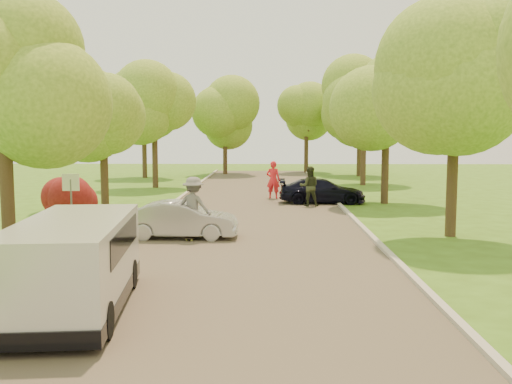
# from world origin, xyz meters

# --- Properties ---
(ground) EXTENTS (100.00, 100.00, 0.00)m
(ground) POSITION_xyz_m (0.00, 0.00, 0.00)
(ground) COLOR #3F6618
(ground) RESTS_ON ground
(road) EXTENTS (8.00, 60.00, 0.01)m
(road) POSITION_xyz_m (0.00, 8.00, 0.01)
(road) COLOR #4C4438
(road) RESTS_ON ground
(curb_left) EXTENTS (0.18, 60.00, 0.12)m
(curb_left) POSITION_xyz_m (-4.05, 8.00, 0.06)
(curb_left) COLOR #B2AD9E
(curb_left) RESTS_ON ground
(curb_right) EXTENTS (0.18, 60.00, 0.12)m
(curb_right) POSITION_xyz_m (4.05, 8.00, 0.06)
(curb_right) COLOR #B2AD9E
(curb_right) RESTS_ON ground
(street_sign) EXTENTS (0.55, 0.06, 2.17)m
(street_sign) POSITION_xyz_m (-5.80, 4.00, 1.56)
(street_sign) COLOR #59595E
(street_sign) RESTS_ON ground
(red_shrub) EXTENTS (1.70, 1.70, 1.95)m
(red_shrub) POSITION_xyz_m (-6.30, 5.50, 1.10)
(red_shrub) COLOR #382619
(red_shrub) RESTS_ON ground
(tree_l_mida) EXTENTS (4.71, 4.60, 7.39)m
(tree_l_mida) POSITION_xyz_m (-6.30, 1.00, 5.17)
(tree_l_mida) COLOR #382619
(tree_l_mida) RESTS_ON ground
(tree_l_midb) EXTENTS (4.30, 4.20, 6.62)m
(tree_l_midb) POSITION_xyz_m (-6.81, 12.00, 4.59)
(tree_l_midb) COLOR #382619
(tree_l_midb) RESTS_ON ground
(tree_l_far) EXTENTS (4.92, 4.80, 7.79)m
(tree_l_far) POSITION_xyz_m (-6.39, 22.00, 5.47)
(tree_l_far) COLOR #382619
(tree_l_far) RESTS_ON ground
(tree_r_mida) EXTENTS (5.13, 5.00, 7.95)m
(tree_r_mida) POSITION_xyz_m (7.02, 5.00, 5.54)
(tree_r_mida) COLOR #382619
(tree_r_mida) RESTS_ON ground
(tree_r_midb) EXTENTS (4.51, 4.40, 7.01)m
(tree_r_midb) POSITION_xyz_m (6.60, 14.00, 4.88)
(tree_r_midb) COLOR #382619
(tree_r_midb) RESTS_ON ground
(tree_r_far) EXTENTS (5.33, 5.20, 8.34)m
(tree_r_far) POSITION_xyz_m (7.23, 24.00, 5.83)
(tree_r_far) COLOR #382619
(tree_r_far) RESTS_ON ground
(tree_bg_a) EXTENTS (5.12, 5.00, 7.72)m
(tree_bg_a) POSITION_xyz_m (-8.78, 30.00, 5.31)
(tree_bg_a) COLOR #382619
(tree_bg_a) RESTS_ON ground
(tree_bg_b) EXTENTS (5.12, 5.00, 7.95)m
(tree_bg_b) POSITION_xyz_m (8.22, 32.00, 5.54)
(tree_bg_b) COLOR #382619
(tree_bg_b) RESTS_ON ground
(tree_bg_c) EXTENTS (4.92, 4.80, 7.33)m
(tree_bg_c) POSITION_xyz_m (-2.79, 34.00, 5.02)
(tree_bg_c) COLOR #382619
(tree_bg_c) RESTS_ON ground
(tree_bg_d) EXTENTS (5.12, 5.00, 7.72)m
(tree_bg_d) POSITION_xyz_m (4.22, 36.00, 5.31)
(tree_bg_d) COLOR #382619
(tree_bg_d) RESTS_ON ground
(minivan) EXTENTS (2.40, 5.07, 1.83)m
(minivan) POSITION_xyz_m (-3.20, -3.39, 0.96)
(minivan) COLOR silver
(minivan) RESTS_ON ground
(silver_sedan) EXTENTS (3.77, 1.33, 1.24)m
(silver_sedan) POSITION_xyz_m (-2.30, 4.42, 0.62)
(silver_sedan) COLOR #A8A8AD
(silver_sedan) RESTS_ON ground
(dark_sedan) EXTENTS (4.28, 1.77, 1.24)m
(dark_sedan) POSITION_xyz_m (3.30, 14.00, 0.62)
(dark_sedan) COLOR black
(dark_sedan) RESTS_ON ground
(longboard) EXTENTS (0.57, 1.03, 0.12)m
(longboard) POSITION_xyz_m (-1.85, 4.20, 0.11)
(longboard) COLOR black
(longboard) RESTS_ON ground
(skateboarder) EXTENTS (1.42, 1.07, 1.94)m
(skateboarder) POSITION_xyz_m (-1.85, 4.20, 1.10)
(skateboarder) COLOR slate
(skateboarder) RESTS_ON longboard
(person_striped) EXTENTS (0.82, 0.63, 2.01)m
(person_striped) POSITION_xyz_m (0.89, 15.97, 1.01)
(person_striped) COLOR red
(person_striped) RESTS_ON ground
(person_olive) EXTENTS (0.93, 0.73, 1.91)m
(person_olive) POSITION_xyz_m (2.58, 12.81, 0.95)
(person_olive) COLOR #2C331E
(person_olive) RESTS_ON ground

